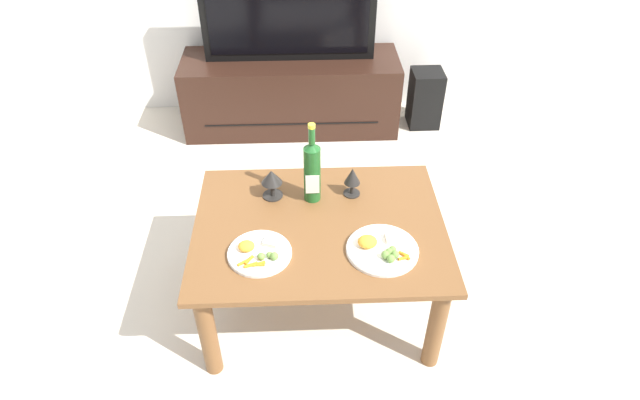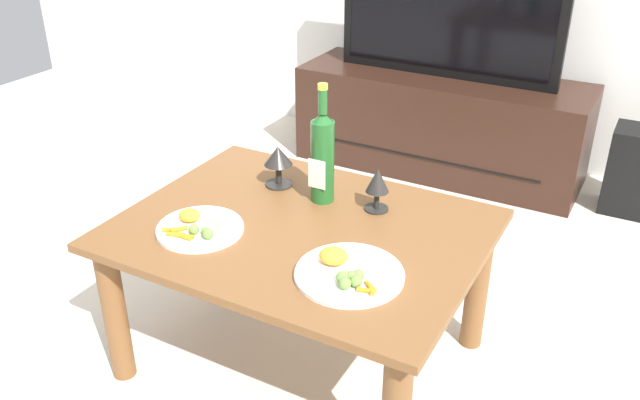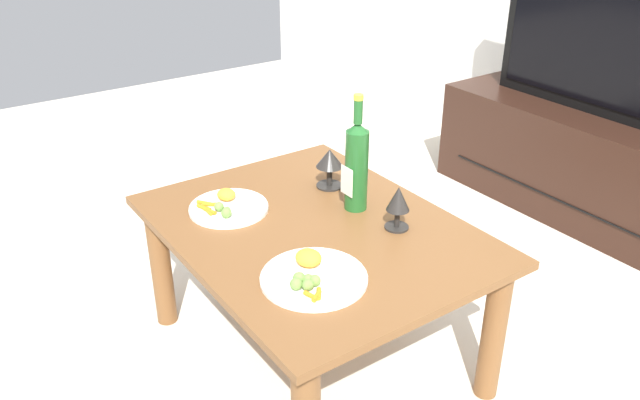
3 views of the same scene
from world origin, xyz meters
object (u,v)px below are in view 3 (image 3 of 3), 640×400
tv_stand (586,164)px  goblet_right (398,201)px  wine_bottle (357,164)px  dinner_plate_left (228,207)px  tv_screen (610,44)px  dinner_plate_right (313,276)px  goblet_left (330,161)px  dining_table (314,251)px

tv_stand → goblet_right: size_ratio=10.25×
wine_bottle → dinner_plate_left: size_ratio=1.50×
tv_screen → dinner_plate_right: tv_screen is taller
wine_bottle → dinner_plate_right: wine_bottle is taller
dinner_plate_left → dinner_plate_right: bearing=0.1°
tv_stand → dinner_plate_left: bearing=-93.7°
goblet_right → tv_stand: bearing=101.2°
dinner_plate_right → dinner_plate_left: bearing=-179.9°
tv_stand → goblet_right: (0.27, -1.38, 0.33)m
goblet_left → dining_table: bearing=-45.1°
dinner_plate_right → tv_stand: bearing=101.7°
tv_stand → goblet_left: (-0.07, -1.38, 0.34)m
dining_table → tv_screen: 1.62m
goblet_right → dinner_plate_left: 0.53m
tv_screen → goblet_left: tv_screen is taller
dining_table → wine_bottle: bearing=97.7°
dinner_plate_left → tv_stand: bearing=86.3°
dining_table → goblet_right: (0.15, 0.20, 0.18)m
dining_table → dinner_plate_right: dinner_plate_right is taller
dining_table → tv_stand: 1.59m
tv_screen → wine_bottle: (0.10, -1.40, -0.15)m
goblet_left → dinner_plate_right: (0.43, -0.36, -0.08)m
dinner_plate_right → goblet_right: bearing=103.5°
dining_table → goblet_left: size_ratio=7.63×
tv_stand → tv_screen: bearing=-90.0°
tv_screen → goblet_left: bearing=-93.0°
dinner_plate_left → dining_table: bearing=34.2°
dinner_plate_left → dinner_plate_right: size_ratio=0.88×
tv_screen → goblet_right: (0.27, -1.37, -0.21)m
tv_stand → dinner_plate_right: dinner_plate_right is taller
dinner_plate_left → wine_bottle: bearing=57.5°
tv_screen → goblet_left: (-0.07, -1.37, -0.21)m
dining_table → tv_screen: size_ratio=0.97×
goblet_right → dinner_plate_right: 0.37m
tv_stand → goblet_right: goblet_right is taller
tv_stand → tv_screen: 0.54m
tv_stand → tv_screen: (-0.00, -0.00, 0.54)m
tv_screen → dinner_plate_left: (-0.11, -1.73, -0.29)m
tv_stand → tv_screen: tv_screen is taller
tv_screen → goblet_left: size_ratio=7.87×
dining_table → dinner_plate_left: size_ratio=4.14×
goblet_left → dinner_plate_left: 0.37m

